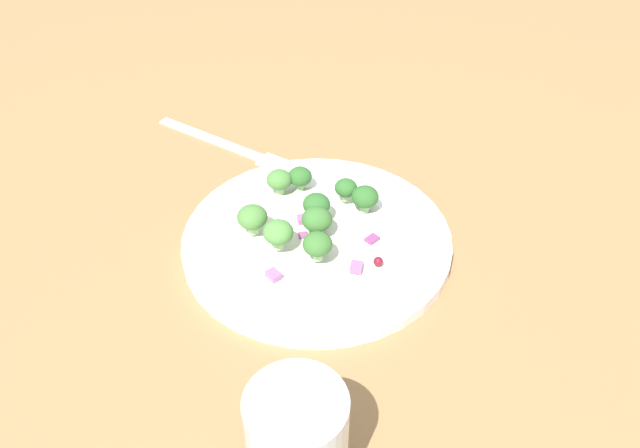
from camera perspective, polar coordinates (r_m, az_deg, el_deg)
name	(u,v)px	position (r cm, az deg, el deg)	size (l,w,h in cm)	color
ground_plane	(317,274)	(64.31, -0.22, -4.22)	(180.00, 180.00, 2.00)	olive
plate	(320,239)	(65.20, 0.00, -1.23)	(25.86, 25.86, 1.70)	white
dressing_pool	(320,235)	(64.90, 0.00, -0.94)	(15.00, 15.00, 0.20)	white
broccoli_floret_0	(317,220)	(63.26, -0.21, 0.35)	(2.87, 2.87, 2.90)	#ADD18E
broccoli_floret_1	(300,177)	(69.56, -1.70, 3.98)	(2.47, 2.47, 2.50)	#8EB77A
broccoli_floret_2	(279,180)	(68.97, -3.44, 3.69)	(2.60, 2.60, 2.63)	#9EC684
broccoli_floret_3	(278,233)	(61.70, -3.53, -0.75)	(2.80, 2.80, 2.83)	#9EC684
broccoli_floret_4	(365,197)	(66.57, 3.81, 2.25)	(2.69, 2.69, 2.73)	#8EB77A
broccoli_floret_5	(346,188)	(67.33, 2.19, 3.03)	(2.27, 2.27, 2.30)	#ADD18E
broccoli_floret_6	(252,218)	(63.80, -5.72, 0.53)	(2.88, 2.88, 2.91)	#9EC684
broccoli_floret_7	(322,245)	(60.50, 0.16, -1.74)	(2.70, 2.70, 2.73)	#9EC684
broccoli_floret_8	(313,205)	(64.89, -0.56, 1.61)	(2.64, 2.64, 2.68)	#ADD18E
cranberry_0	(321,238)	(63.38, 0.05, -1.18)	(0.90, 0.90, 0.90)	maroon
cranberry_1	(314,248)	(62.65, -0.54, -2.02)	(0.80, 0.80, 0.80)	#4C0A14
cranberry_2	(378,262)	(61.49, 4.92, -3.16)	(0.89, 0.89, 0.89)	maroon
onion_bit_0	(372,240)	(64.32, 4.40, -1.33)	(1.23, 0.94, 0.52)	#843D75
onion_bit_1	(303,236)	(64.64, -1.43, -1.00)	(0.86, 0.80, 0.41)	#934C84
onion_bit_2	(304,219)	(66.11, -1.39, 0.44)	(0.98, 1.21, 0.55)	#A35B93
onion_bit_3	(356,267)	(61.03, 3.07, -3.63)	(1.30, 1.07, 0.49)	#A35B93
onion_bit_4	(314,217)	(66.54, -0.55, 0.61)	(1.04, 0.91, 0.54)	#A35B93
onion_bit_5	(274,275)	(60.43, -3.93, -4.30)	(1.28, 1.04, 0.59)	#A35B93
fork	(230,145)	(79.67, -7.56, 6.57)	(11.87, 16.44, 0.50)	silver
water_glass	(297,445)	(46.29, -1.92, -18.08)	(6.64, 6.64, 9.49)	silver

